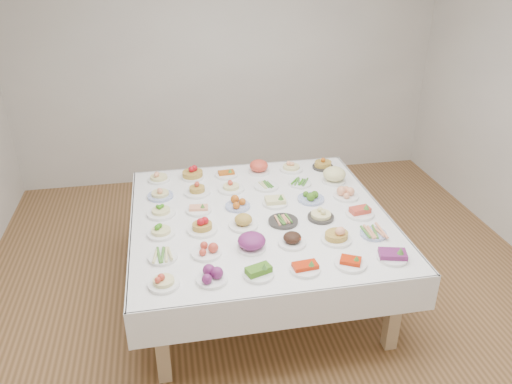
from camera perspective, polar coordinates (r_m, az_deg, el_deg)
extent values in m
plane|color=olive|center=(4.33, 1.80, -11.82)|extent=(5.00, 5.00, 0.00)
cube|color=silver|center=(5.98, -3.29, 14.29)|extent=(5.00, 0.02, 2.80)
cube|color=white|center=(3.98, 0.40, -3.01)|extent=(2.00, 2.00, 0.06)
cube|color=white|center=(4.91, -1.85, 1.63)|extent=(2.02, 0.02, 0.28)
cube|color=white|center=(3.25, 3.89, -13.43)|extent=(2.02, 0.01, 0.28)
cube|color=white|center=(4.32, 13.56, -2.96)|extent=(0.01, 2.02, 0.28)
cube|color=white|center=(4.00, -13.90, -5.63)|extent=(0.02, 2.02, 0.28)
cube|color=tan|center=(3.49, -10.76, -16.29)|extent=(0.09, 0.09, 0.69)
cube|color=tan|center=(3.79, 15.48, -12.80)|extent=(0.09, 0.09, 0.69)
cube|color=tan|center=(4.83, -11.14, -2.93)|extent=(0.09, 0.09, 0.69)
cube|color=tan|center=(5.05, 7.76, -1.22)|extent=(0.09, 0.09, 0.69)
cylinder|color=white|center=(3.26, -10.47, -10.34)|extent=(0.20, 0.20, 0.02)
cylinder|color=white|center=(3.26, -5.05, -9.95)|extent=(0.20, 0.20, 0.02)
cylinder|color=white|center=(3.29, 0.29, -9.39)|extent=(0.20, 0.20, 0.02)
cylinder|color=white|center=(3.35, 5.63, -8.78)|extent=(0.20, 0.20, 0.02)
cylinder|color=white|center=(3.45, 10.72, -8.08)|extent=(0.21, 0.21, 0.02)
cylinder|color=white|center=(3.57, 15.29, -7.27)|extent=(0.21, 0.21, 0.02)
cylinder|color=white|center=(3.51, -10.59, -7.37)|extent=(0.20, 0.20, 0.02)
cylinder|color=white|center=(3.51, -5.68, -6.98)|extent=(0.21, 0.21, 0.02)
cylinder|color=white|center=(3.55, -0.50, -6.43)|extent=(0.20, 0.20, 0.02)
cylinder|color=white|center=(3.61, 4.14, -5.85)|extent=(0.20, 0.20, 0.02)
cylinder|color=white|center=(3.69, 9.14, -5.39)|extent=(0.22, 0.22, 0.02)
cylinder|color=#4C66B2|center=(3.80, 13.25, -4.73)|extent=(0.19, 0.19, 0.02)
cylinder|color=white|center=(3.77, -10.76, -4.71)|extent=(0.21, 0.21, 0.02)
cylinder|color=white|center=(3.77, -6.15, -4.35)|extent=(0.23, 0.23, 0.02)
cylinder|color=white|center=(3.81, -1.45, -3.85)|extent=(0.22, 0.22, 0.02)
cylinder|color=#2D2B28|center=(3.86, 3.12, -3.41)|extent=(0.23, 0.23, 0.02)
cylinder|color=#2D2B28|center=(3.95, 7.41, -2.92)|extent=(0.20, 0.20, 0.02)
cylinder|color=white|center=(4.05, 11.76, -2.48)|extent=(0.22, 0.22, 0.02)
cylinder|color=white|center=(4.04, -10.77, -2.44)|extent=(0.22, 0.22, 0.02)
cylinder|color=white|center=(4.04, -6.55, -2.11)|extent=(0.20, 0.20, 0.02)
cylinder|color=#4C66B2|center=(4.08, -2.09, -1.66)|extent=(0.20, 0.20, 0.02)
cylinder|color=white|center=(4.12, 2.21, -1.31)|extent=(0.21, 0.21, 0.02)
cylinder|color=#4C66B2|center=(4.21, 6.29, -0.85)|extent=(0.22, 0.22, 0.02)
cylinder|color=white|center=(4.30, 10.23, -0.51)|extent=(0.21, 0.21, 0.02)
cylinder|color=#4C66B2|center=(4.31, -10.87, -0.48)|extent=(0.21, 0.21, 0.02)
cylinder|color=white|center=(4.32, -6.73, -0.09)|extent=(0.22, 0.22, 0.02)
cylinder|color=white|center=(4.35, -2.85, 0.31)|extent=(0.23, 0.23, 0.02)
cylinder|color=white|center=(4.40, 1.17, 0.62)|extent=(0.22, 0.22, 0.02)
cylinder|color=white|center=(4.46, 5.03, 0.94)|extent=(0.20, 0.20, 0.02)
cylinder|color=white|center=(4.55, 8.88, 1.23)|extent=(0.20, 0.20, 0.02)
cylinder|color=white|center=(4.60, -11.01, 1.36)|extent=(0.19, 0.19, 0.02)
cylinder|color=white|center=(4.60, -7.23, 1.67)|extent=(0.19, 0.19, 0.02)
cylinder|color=white|center=(4.62, -3.40, 1.93)|extent=(0.20, 0.20, 0.02)
cylinder|color=white|center=(4.68, 0.32, 2.31)|extent=(0.19, 0.19, 0.02)
cylinder|color=white|center=(4.74, 4.04, 2.59)|extent=(0.21, 0.21, 0.02)
cylinder|color=#2D2B28|center=(4.82, 7.63, 2.82)|extent=(0.19, 0.19, 0.02)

